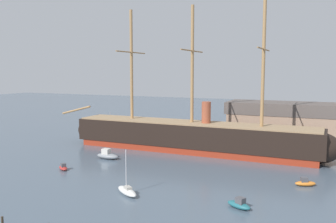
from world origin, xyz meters
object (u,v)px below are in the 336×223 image
(tall_ship, at_px, (192,136))
(sailboat_near_centre, at_px, (127,191))
(motorboat_alongside_bow, at_px, (107,155))
(motorboat_alongside_stern, at_px, (305,183))
(motorboat_distant_centre, at_px, (238,139))
(mooring_piling_right_pair, at_px, (2,223))
(sailboat_far_left, at_px, (111,136))
(motorboat_mid_right, at_px, (239,204))
(motorboat_mid_left, at_px, (63,167))

(tall_ship, height_order, sailboat_near_centre, tall_ship)
(motorboat_alongside_bow, xyz_separation_m, motorboat_alongside_stern, (37.13, -2.25, -0.25))
(motorboat_alongside_stern, xyz_separation_m, motorboat_distant_centre, (-17.70, 31.56, 0.01))
(motorboat_alongside_stern, xyz_separation_m, mooring_piling_right_pair, (-29.47, -30.09, 0.31))
(sailboat_far_left, relative_size, mooring_piling_right_pair, 4.46)
(sailboat_far_left, bearing_deg, motorboat_mid_right, -39.92)
(motorboat_mid_right, height_order, motorboat_distant_centre, motorboat_mid_right)
(mooring_piling_right_pair, bearing_deg, motorboat_mid_right, 37.19)
(motorboat_mid_right, distance_m, motorboat_alongside_bow, 33.72)
(motorboat_alongside_bow, relative_size, motorboat_alongside_stern, 1.43)
(motorboat_alongside_bow, height_order, motorboat_distant_centre, motorboat_alongside_bow)
(sailboat_far_left, bearing_deg, motorboat_alongside_stern, -24.06)
(sailboat_near_centre, height_order, motorboat_alongside_bow, sailboat_near_centre)
(tall_ship, bearing_deg, motorboat_mid_left, -123.91)
(motorboat_alongside_bow, bearing_deg, sailboat_near_centre, -49.43)
(motorboat_mid_left, height_order, motorboat_alongside_stern, motorboat_alongside_stern)
(sailboat_far_left, xyz_separation_m, motorboat_distant_centre, (31.23, 9.72, -0.10))
(motorboat_alongside_bow, height_order, mooring_piling_right_pair, motorboat_alongside_bow)
(motorboat_distant_centre, xyz_separation_m, mooring_piling_right_pair, (-11.77, -61.65, 0.29))
(motorboat_alongside_stern, bearing_deg, tall_ship, 147.42)
(sailboat_near_centre, bearing_deg, motorboat_mid_left, 158.53)
(motorboat_mid_left, height_order, motorboat_mid_right, motorboat_mid_right)
(motorboat_alongside_stern, bearing_deg, sailboat_far_left, 155.94)
(motorboat_mid_right, relative_size, motorboat_distant_centre, 1.11)
(tall_ship, bearing_deg, motorboat_alongside_stern, -32.58)
(motorboat_alongside_bow, relative_size, sailboat_far_left, 0.71)
(sailboat_near_centre, bearing_deg, motorboat_distant_centre, 83.66)
(motorboat_mid_right, bearing_deg, sailboat_near_centre, -175.12)
(motorboat_mid_left, xyz_separation_m, motorboat_alongside_bow, (2.65, 10.05, 0.29))
(tall_ship, distance_m, motorboat_distant_centre, 17.61)
(sailboat_far_left, bearing_deg, motorboat_mid_left, -72.85)
(tall_ship, relative_size, motorboat_alongside_bow, 13.29)
(motorboat_mid_left, height_order, mooring_piling_right_pair, mooring_piling_right_pair)
(sailboat_near_centre, relative_size, motorboat_alongside_bow, 1.32)
(tall_ship, height_order, motorboat_distant_centre, tall_ship)
(tall_ship, xyz_separation_m, sailboat_near_centre, (1.34, -29.91, -2.85))
(motorboat_mid_left, distance_m, mooring_piling_right_pair, 24.55)
(tall_ship, relative_size, motorboat_mid_left, 21.21)
(motorboat_mid_left, distance_m, motorboat_mid_right, 33.08)
(sailboat_near_centre, relative_size, sailboat_far_left, 0.94)
(sailboat_near_centre, height_order, motorboat_alongside_stern, sailboat_near_centre)
(motorboat_mid_left, relative_size, motorboat_alongside_bow, 0.63)
(mooring_piling_right_pair, bearing_deg, motorboat_distant_centre, 79.19)
(motorboat_alongside_stern, distance_m, sailboat_far_left, 53.58)
(motorboat_alongside_stern, xyz_separation_m, sailboat_far_left, (-48.93, 21.84, 0.11))
(sailboat_near_centre, height_order, motorboat_mid_right, sailboat_near_centre)
(motorboat_alongside_stern, height_order, sailboat_far_left, sailboat_far_left)
(motorboat_alongside_bow, height_order, motorboat_alongside_stern, motorboat_alongside_bow)
(motorboat_mid_left, bearing_deg, motorboat_mid_right, -9.28)
(motorboat_mid_left, xyz_separation_m, mooring_piling_right_pair, (10.30, -22.28, 0.34))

